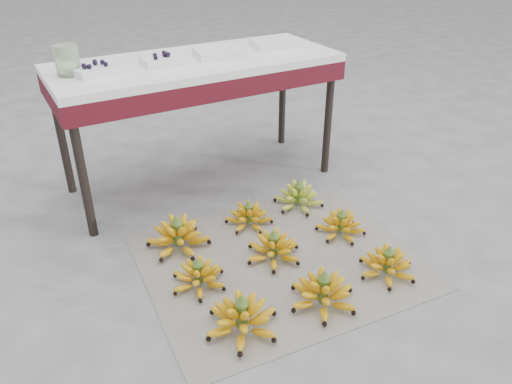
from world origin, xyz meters
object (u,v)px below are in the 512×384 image
bunch_mid_left (199,276)px  bunch_front_right (387,265)px  bunch_back_right (299,197)px  vendor_table (197,74)px  tray_right (220,53)px  glass_jar (67,60)px  tray_left (165,60)px  bunch_front_left (242,318)px  newspaper_mat (279,260)px  bunch_back_center (249,216)px  bunch_mid_right (341,225)px  bunch_mid_center (274,248)px  tray_far_right (276,43)px  bunch_back_left (178,236)px  bunch_front_center (323,293)px  tray_far_left (98,69)px

bunch_mid_left → bunch_front_right: bearing=-16.2°
bunch_back_right → vendor_table: 0.88m
tray_right → glass_jar: glass_jar is taller
bunch_back_right → tray_left: 1.03m
bunch_front_left → bunch_back_right: bearing=48.4°
newspaper_mat → bunch_back_right: bunch_back_right is taller
bunch_back_right → tray_right: tray_right is taller
bunch_front_left → bunch_back_center: (0.39, 0.65, -0.01)m
bunch_mid_left → bunch_mid_right: 0.80m
tray_right → glass_jar: bearing=176.5°
tray_left → tray_right: tray_left is taller
bunch_mid_center → glass_jar: 1.35m
bunch_back_right → tray_right: bearing=99.1°
bunch_front_right → tray_left: tray_left is taller
bunch_front_left → tray_far_right: (0.90, 1.26, 0.71)m
tray_left → bunch_back_left: bearing=-110.5°
newspaper_mat → tray_far_right: (0.54, 0.95, 0.77)m
tray_left → bunch_front_right: bearing=-66.7°
bunch_mid_left → bunch_mid_center: (0.39, 0.01, 0.00)m
bunch_back_right → glass_jar: (-1.00, 0.57, 0.76)m
tray_far_right → bunch_back_left: bearing=-146.2°
bunch_front_left → glass_jar: 1.49m
bunch_front_center → bunch_back_center: size_ratio=1.20×
glass_jar → bunch_mid_right: bearing=-41.4°
vendor_table → tray_far_left: 0.54m
newspaper_mat → tray_left: (-0.16, 0.91, 0.77)m
bunch_mid_center → glass_jar: bearing=144.6°
vendor_table → glass_jar: 0.68m
bunch_front_center → newspaper_mat: bearing=94.7°
vendor_table → tray_left: bearing=-175.3°
bunch_front_right → bunch_back_center: 0.76m
bunch_mid_center → bunch_back_left: 0.47m
vendor_table → bunch_back_left: bearing=-123.7°
bunch_back_left → vendor_table: bearing=40.8°
tray_left → tray_far_right: tray_left is taller
bunch_back_left → bunch_back_center: 0.40m
newspaper_mat → tray_far_right: bearing=60.4°
bunch_mid_left → bunch_back_right: bunch_back_right is taller
newspaper_mat → bunch_mid_right: 0.39m
vendor_table → tray_right: 0.17m
newspaper_mat → tray_right: (0.15, 0.90, 0.77)m
vendor_table → tray_right: tray_right is taller
bunch_back_center → tray_left: size_ratio=1.04×
bunch_mid_right → bunch_back_right: 0.34m
bunch_mid_center → tray_left: bearing=119.7°
bunch_back_left → glass_jar: bearing=98.2°
newspaper_mat → vendor_table: vendor_table is taller
tray_far_left → tray_far_right: size_ratio=0.93×
bunch_front_center → bunch_mid_center: bearing=97.0°
bunch_front_left → tray_far_right: size_ratio=1.07×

